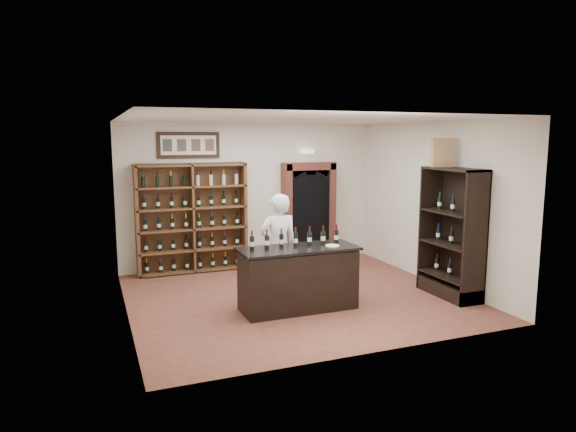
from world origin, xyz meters
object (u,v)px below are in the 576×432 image
at_px(side_cabinet, 452,253).
at_px(shopkeeper, 279,247).
at_px(wine_shelf, 192,218).
at_px(counter_bottle_0, 252,243).
at_px(tasting_counter, 298,279).
at_px(wine_crate, 442,152).

bearing_deg(side_cabinet, shopkeeper, 162.37).
relative_size(wine_shelf, counter_bottle_0, 7.33).
bearing_deg(counter_bottle_0, shopkeeper, 38.63).
relative_size(tasting_counter, shopkeeper, 1.05).
bearing_deg(tasting_counter, wine_crate, 0.33).
height_order(tasting_counter, shopkeeper, shopkeeper).
bearing_deg(tasting_counter, side_cabinet, -6.28).
xyz_separation_m(side_cabinet, wine_crate, (-0.06, 0.32, 1.69)).
bearing_deg(counter_bottle_0, wine_crate, -1.60).
relative_size(wine_shelf, shopkeeper, 1.23).
bearing_deg(counter_bottle_0, wine_shelf, 97.67).
distance_m(tasting_counter, counter_bottle_0, 0.95).
relative_size(counter_bottle_0, wine_crate, 0.61).
xyz_separation_m(counter_bottle_0, side_cabinet, (3.44, -0.41, -0.35)).
bearing_deg(counter_bottle_0, side_cabinet, -6.78).
height_order(tasting_counter, counter_bottle_0, counter_bottle_0).
distance_m(counter_bottle_0, side_cabinet, 3.49).
bearing_deg(wine_shelf, counter_bottle_0, -82.33).
bearing_deg(tasting_counter, counter_bottle_0, 171.33).
bearing_deg(side_cabinet, wine_shelf, 139.79).
relative_size(tasting_counter, counter_bottle_0, 6.27).
height_order(wine_shelf, side_cabinet, same).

